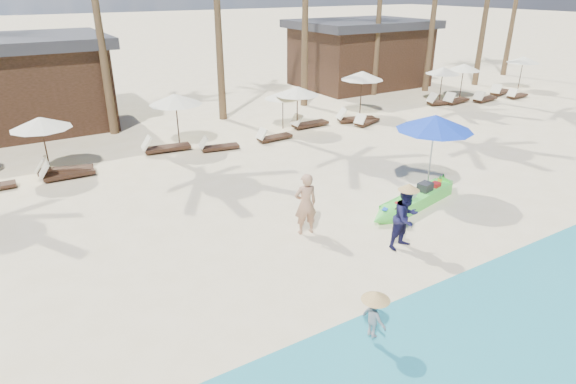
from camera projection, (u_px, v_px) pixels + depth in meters
ground at (363, 241)px, 13.25m from camera, size 240.00×240.00×0.00m
wet_sand_strip at (528, 350)px, 9.33m from camera, size 240.00×4.50×0.01m
green_canoe at (417, 199)px, 15.34m from camera, size 5.07×1.42×0.65m
tourist at (306, 204)px, 13.37m from camera, size 0.73×0.55×1.80m
vendor_green at (406, 218)px, 12.65m from camera, size 0.89×0.73×1.72m
vendor_yellow at (374, 317)px, 9.27m from camera, size 0.39×0.62×0.91m
blue_umbrella at (435, 123)px, 15.46m from camera, size 2.48×2.48×2.67m
resort_parasol_4 at (40, 123)px, 17.13m from camera, size 2.12×2.12×2.18m
lounger_4_left at (65, 173)px, 17.42m from camera, size 1.86×0.63×0.63m
lounger_4_right at (62, 169)px, 17.80m from camera, size 2.04×1.15×0.66m
resort_parasol_5 at (175, 99)px, 20.13m from camera, size 2.24×2.24×2.31m
lounger_5_left at (164, 147)px, 20.18m from camera, size 2.05×0.84×0.68m
resort_parasol_6 at (283, 95)px, 22.86m from camera, size 1.78×1.78×1.84m
lounger_6_left at (217, 146)px, 20.38m from camera, size 1.74×0.79×0.57m
lounger_6_right at (273, 137)px, 21.64m from camera, size 1.73×0.62×0.58m
resort_parasol_7 at (297, 91)px, 22.48m from camera, size 2.06×2.06×2.13m
lounger_7_left at (308, 123)px, 23.63m from camera, size 1.99×0.67×0.67m
lounger_7_right at (366, 121)px, 24.06m from camera, size 1.79×1.06×0.58m
resort_parasol_8 at (362, 75)px, 25.22m from camera, size 2.25×2.25×2.32m
lounger_8_left at (354, 118)px, 24.51m from camera, size 2.10×1.18×0.68m
resort_parasol_9 at (443, 70)px, 28.11m from camera, size 2.00×2.00×2.06m
lounger_9_left at (441, 101)px, 28.02m from camera, size 2.02×0.98×0.66m
lounger_9_right at (455, 100)px, 28.31m from camera, size 2.00×0.87×0.66m
resort_parasol_10 at (464, 67)px, 28.98m from camera, size 2.04×2.04×2.10m
lounger_10_left at (484, 98)px, 28.76m from camera, size 1.90×0.79×0.63m
lounger_10_right at (517, 95)px, 29.68m from camera, size 1.75×0.69×0.58m
resort_parasol_11 at (524, 60)px, 31.57m from camera, size 2.08×2.08×2.15m
lounger_11_left at (500, 91)px, 30.58m from camera, size 2.04×1.10×0.66m
pavilion_east at (360, 53)px, 32.76m from camera, size 8.80×6.60×4.30m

